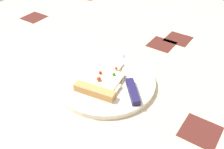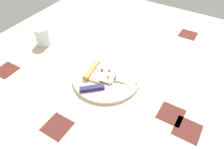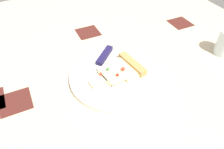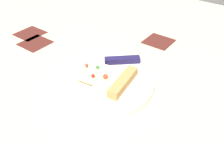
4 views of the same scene
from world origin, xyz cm
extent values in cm
cube|color=#C6B293|center=(0.00, 0.00, -1.50)|extent=(157.30, 157.30, 3.00)
cube|color=#4C1E19|center=(-29.04, 9.12, -0.10)|extent=(9.00, 9.00, 0.20)
cube|color=#4C1E19|center=(-21.87, 5.64, -0.10)|extent=(9.00, 9.00, 0.20)
cube|color=#4C1E19|center=(-11.20, -50.97, -0.10)|extent=(9.00, 9.00, 0.20)
cube|color=#4C1E19|center=(10.62, 31.59, -0.10)|extent=(9.00, 9.00, 0.20)
cylinder|color=silver|center=(8.70, 2.13, 0.77)|extent=(29.18, 29.18, 1.55)
cube|color=beige|center=(12.66, 2.73, 2.05)|extent=(7.59, 11.78, 1.00)
cube|color=beige|center=(7.22, 1.91, 2.05)|extent=(6.62, 7.96, 1.00)
cube|color=beige|center=(2.28, 1.15, 2.05)|extent=(5.68, 4.34, 1.00)
cube|color=#F2E099|center=(9.69, 2.28, 2.70)|extent=(11.27, 10.60, 0.30)
cube|color=tan|center=(15.62, 3.18, 2.65)|extent=(4.37, 12.25, 2.20)
sphere|color=red|center=(11.33, 1.52, 3.48)|extent=(1.26, 1.26, 1.26)
sphere|color=red|center=(4.07, 2.64, 3.31)|extent=(0.93, 0.93, 0.93)
sphere|color=#2D7A38|center=(6.95, 3.69, 3.31)|extent=(0.93, 0.93, 0.93)
sphere|color=#B21E14|center=(8.54, -0.12, 3.32)|extent=(0.95, 0.95, 0.95)
cube|color=silver|center=(0.58, 3.59, 1.70)|extent=(10.19, 9.59, 0.30)
cone|color=silver|center=(-3.84, -0.47, 1.70)|extent=(2.83, 2.83, 2.00)
cube|color=#1E1947|center=(9.42, 11.70, 2.35)|extent=(8.86, 8.38, 1.60)
camera|label=1|loc=(57.29, 37.49, 49.25)|focal=41.72mm
camera|label=2|loc=(-28.25, 58.47, 65.44)|focal=34.67mm
camera|label=3|loc=(-13.23, -41.58, 48.05)|focal=33.72mm
camera|label=4|loc=(42.23, -36.83, 40.28)|focal=39.38mm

